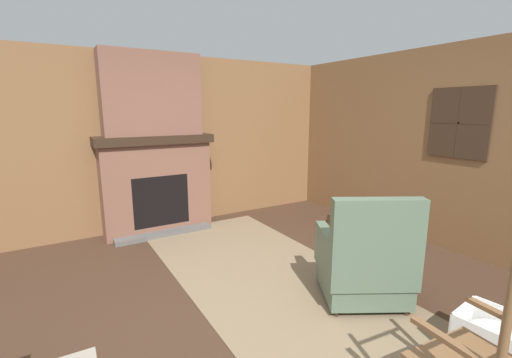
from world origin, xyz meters
TOP-DOWN VIEW (x-y plane):
  - ground_plane at (0.00, 0.00)m, footprint 14.00×14.00m
  - wood_panel_wall_left at (-2.82, 0.00)m, footprint 0.06×6.17m
  - wood_panel_wall_back at (-0.00, 2.82)m, footprint 6.17×0.09m
  - fireplace_hearth at (-2.59, 0.00)m, footprint 0.58×1.52m
  - chimney_breast at (-2.60, 0.00)m, footprint 0.32×1.25m
  - area_rug at (-0.48, 0.55)m, footprint 4.07×1.62m
  - armchair at (0.12, 1.03)m, footprint 0.94×0.95m
  - firewood_stack at (-1.39, 2.34)m, footprint 0.51×0.44m
  - laundry_basket at (1.09, 1.21)m, footprint 0.49×0.44m
  - oil_lamp_vase at (-2.64, -0.52)m, footprint 0.10×0.10m
  - storage_case at (-2.64, 0.15)m, footprint 0.16×0.22m

SIDE VIEW (x-z plane):
  - ground_plane at x=0.00m, z-range 0.00..0.00m
  - area_rug at x=-0.48m, z-range 0.00..0.01m
  - firewood_stack at x=-1.39m, z-range 0.00..0.14m
  - laundry_basket at x=1.09m, z-range 0.00..0.32m
  - armchair at x=0.12m, z-range -0.14..0.85m
  - fireplace_hearth at x=-2.59m, z-range 0.00..1.32m
  - wood_panel_wall_left at x=-2.82m, z-range 0.00..2.39m
  - wood_panel_wall_back at x=0.00m, z-range 0.01..2.40m
  - storage_case at x=-2.64m, z-range 1.32..1.44m
  - oil_lamp_vase at x=-2.64m, z-range 1.29..1.51m
  - chimney_breast at x=-2.60m, z-range 1.32..2.37m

